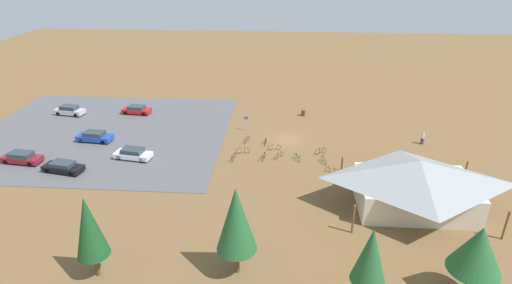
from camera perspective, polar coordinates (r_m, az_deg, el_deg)
ground at (r=56.93m, az=4.32°, el=0.35°), size 160.00×160.00×0.00m
parking_lot_asphalt at (r=62.63m, az=-20.04°, el=1.22°), size 34.39×29.83×0.05m
bike_pavilion at (r=43.91m, az=21.03°, el=-5.02°), size 13.62×9.76×5.22m
trash_bin at (r=65.11m, az=6.45°, el=3.94°), size 0.60×0.60×0.90m
lot_sign at (r=59.08m, az=-1.36°, el=2.85°), size 0.56×0.08×2.20m
pine_mideast at (r=32.11m, az=-2.71°, el=-10.48°), size 3.18×3.18×7.81m
pine_far_east at (r=29.90m, az=15.32°, el=-14.66°), size 2.42×2.42×7.19m
pine_east at (r=34.41m, az=-21.79°, el=-10.69°), size 2.50×2.50×7.24m
pine_far_west at (r=34.10m, az=27.99°, el=-12.79°), size 3.73×3.73×6.31m
bicycle_green_lone_west at (r=51.27m, az=-3.09°, el=-2.10°), size 0.50×1.68×0.80m
bicycle_purple_near_porch at (r=51.30m, az=1.05°, el=-2.00°), size 0.53×1.72×0.84m
bicycle_teal_front_row at (r=51.42m, az=5.64°, el=-2.09°), size 0.76×1.55×0.80m
bicycle_red_trailside at (r=51.73m, az=3.12°, el=-1.84°), size 1.12×1.34×0.77m
bicycle_yellow_lone_east at (r=52.81m, az=-1.80°, el=-1.19°), size 1.76×0.48×0.88m
bicycle_orange_yard_right at (r=49.09m, az=10.32°, el=-3.83°), size 1.57×0.68×0.81m
bicycle_silver_edge_south at (r=51.24m, az=9.21°, el=-2.43°), size 0.60×1.67×0.77m
bicycle_black_edge_north at (r=55.20m, az=1.28°, el=0.02°), size 0.48×1.74×0.81m
bicycle_blue_yard_center at (r=53.28m, az=8.81°, el=-1.25°), size 1.50×0.87×0.85m
bicycle_white_yard_front at (r=53.75m, az=2.50°, el=-0.75°), size 1.69×0.51×0.74m
bicycle_green_yard_left at (r=55.84m, az=-1.23°, el=0.30°), size 0.71×1.60×0.83m
car_maroon_end_stall at (r=57.68m, az=-29.27°, el=-1.85°), size 4.93×2.32×1.38m
car_black_front_row at (r=53.22m, az=-24.76°, el=-3.09°), size 4.89×2.60×1.26m
car_blue_by_curb at (r=59.89m, az=-21.10°, el=0.71°), size 4.77×2.29×1.38m
car_red_aisle_side at (r=67.99m, az=-15.95°, el=4.25°), size 4.49×2.25×1.27m
car_silver_back_corner at (r=70.99m, az=-24.03°, el=3.96°), size 4.71×2.40×1.49m
car_white_far_end at (r=53.45m, az=-16.40°, el=-1.53°), size 4.76×2.54×1.35m
visitor_crossing_yard at (r=59.31m, az=21.73°, el=0.51°), size 0.38×0.36×1.67m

